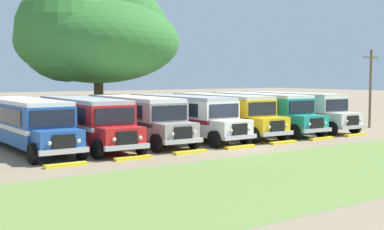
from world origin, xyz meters
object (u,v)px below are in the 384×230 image
parked_bus_slot_2 (135,116)px  parked_bus_slot_3 (183,114)px  broad_shade_tree (94,37)px  parked_bus_slot_0 (26,122)px  parked_bus_slot_6 (294,109)px  utility_pole (370,86)px  parked_bus_slot_1 (85,119)px  parked_bus_slot_5 (261,110)px  parked_bus_slot_4 (223,112)px

parked_bus_slot_2 → parked_bus_slot_3: bearing=86.3°
broad_shade_tree → parked_bus_slot_3: bearing=-79.9°
parked_bus_slot_0 → parked_bus_slot_3: size_ratio=1.00×
parked_bus_slot_6 → utility_pole: size_ratio=1.76×
parked_bus_slot_2 → parked_bus_slot_3: 3.35m
parked_bus_slot_1 → parked_bus_slot_2: size_ratio=1.00×
parked_bus_slot_0 → parked_bus_slot_6: size_ratio=1.00×
parked_bus_slot_3 → parked_bus_slot_5: bearing=88.9°
parked_bus_slot_0 → parked_bus_slot_6: same height
parked_bus_slot_0 → parked_bus_slot_2: bearing=89.2°
parked_bus_slot_3 → utility_pole: utility_pole is taller
broad_shade_tree → parked_bus_slot_4: bearing=-61.9°
utility_pole → parked_bus_slot_3: bearing=169.8°
parked_bus_slot_3 → parked_bus_slot_0: bearing=-93.7°
parked_bus_slot_4 → parked_bus_slot_6: 7.02m
parked_bus_slot_0 → parked_bus_slot_1: 3.32m
parked_bus_slot_2 → utility_pole: utility_pole is taller
parked_bus_slot_1 → broad_shade_tree: (5.06, 9.94, 5.62)m
parked_bus_slot_2 → utility_pole: bearing=82.7°
parked_bus_slot_2 → parked_bus_slot_6: (13.83, -0.33, 0.00)m
parked_bus_slot_1 → broad_shade_tree: broad_shade_tree is taller
parked_bus_slot_0 → utility_pole: 26.42m
broad_shade_tree → utility_pole: broad_shade_tree is taller
parked_bus_slot_5 → parked_bus_slot_1: bearing=-86.3°
parked_bus_slot_5 → utility_pole: 9.61m
parked_bus_slot_1 → parked_bus_slot_2: (3.51, 0.30, 0.00)m
parked_bus_slot_1 → utility_pole: bearing=85.2°
parked_bus_slot_6 → parked_bus_slot_5: bearing=-87.4°
parked_bus_slot_1 → parked_bus_slot_0: bearing=-94.8°
parked_bus_slot_0 → utility_pole: (26.15, -3.34, 1.75)m
parked_bus_slot_2 → parked_bus_slot_3: (3.34, -0.34, 0.00)m
parked_bus_slot_3 → utility_pole: bearing=78.7°
parked_bus_slot_4 → broad_shade_tree: size_ratio=0.80×
parked_bus_slot_1 → parked_bus_slot_5: (13.85, -0.04, 0.00)m
parked_bus_slot_4 → parked_bus_slot_3: bearing=-85.2°
parked_bus_slot_0 → broad_shade_tree: size_ratio=0.80×
parked_bus_slot_6 → utility_pole: utility_pole is taller
parked_bus_slot_4 → broad_shade_tree: (-5.27, 9.86, 5.62)m
parked_bus_slot_1 → utility_pole: utility_pole is taller
parked_bus_slot_6 → parked_bus_slot_1: bearing=-87.7°
parked_bus_slot_6 → broad_shade_tree: (-12.28, 9.97, 5.62)m
parked_bus_slot_2 → broad_shade_tree: (1.55, 9.64, 5.62)m
utility_pole → parked_bus_slot_2: bearing=170.5°
parked_bus_slot_3 → parked_bus_slot_6: bearing=89.0°
parked_bus_slot_4 → parked_bus_slot_5: (3.53, -0.12, 0.00)m
parked_bus_slot_1 → utility_pole: size_ratio=1.76×
parked_bus_slot_3 → parked_bus_slot_6: size_ratio=1.00×
parked_bus_slot_2 → utility_pole: size_ratio=1.76×
parked_bus_slot_4 → parked_bus_slot_5: 3.53m
parked_bus_slot_3 → parked_bus_slot_5: 7.01m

